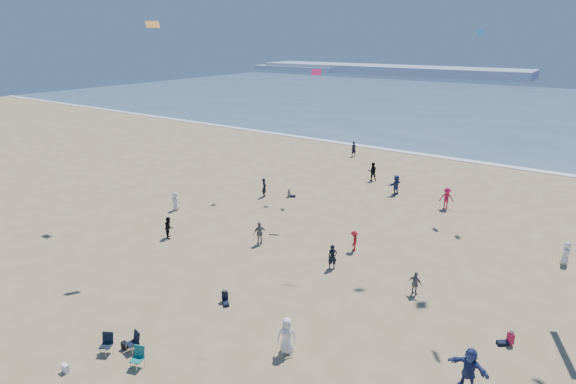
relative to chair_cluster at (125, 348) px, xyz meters
The scene contains 11 objects.
ground 1.52m from the chair_cluster, 26.90° to the left, with size 220.00×220.00×0.00m, color tan.
ocean 95.66m from the chair_cluster, 89.24° to the left, with size 220.00×100.00×0.06m, color #476B84.
surf_line 45.67m from the chair_cluster, 88.40° to the left, with size 220.00×1.20×0.08m, color white.
headland_far 180.47m from the chair_cluster, 108.99° to the left, with size 110.00×20.00×3.20m, color #7A8EA8.
headland_near 192.84m from the chair_cluster, 120.79° to the left, with size 40.00×14.00×2.00m, color #7A8EA8.
standing_flyers 18.69m from the chair_cluster, 80.56° to the left, with size 29.21×46.79×1.94m.
seated_group 6.20m from the chair_cluster, 64.76° to the left, with size 21.98×30.77×0.84m.
chair_cluster is the anchor object (origin of this frame).
white_tote 2.57m from the chair_cluster, 123.22° to the right, with size 0.35×0.20×0.40m, color white.
black_backpack 0.72m from the chair_cluster, 147.58° to the left, with size 0.30×0.22×0.38m, color black.
kites_aloft 23.57m from the chair_cluster, 54.34° to the left, with size 35.79×38.57×27.46m.
Camera 1 is at (14.81, -10.65, 14.19)m, focal length 28.00 mm.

